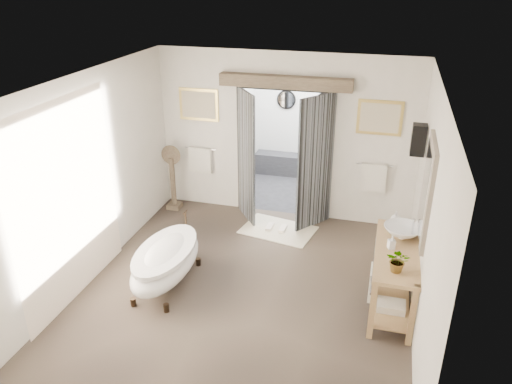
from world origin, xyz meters
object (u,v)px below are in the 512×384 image
rug (278,230)px  basin (402,232)px  clawfoot_tub (166,261)px  vanity (392,273)px

rug → basin: bearing=-32.7°
clawfoot_tub → rug: size_ratio=1.36×
clawfoot_tub → basin: bearing=12.5°
rug → basin: 2.51m
vanity → rug: vanity is taller
vanity → basin: bearing=77.6°
clawfoot_tub → basin: (3.13, 0.70, 0.55)m
clawfoot_tub → rug: (1.17, 1.96, -0.38)m
basin → vanity: bearing=-122.9°
clawfoot_tub → basin: basin is taller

